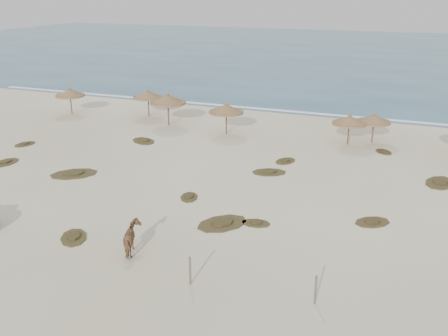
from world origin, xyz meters
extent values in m
plane|color=beige|center=(0.00, 0.00, 0.00)|extent=(160.00, 160.00, 0.00)
cube|color=navy|center=(0.00, 75.00, 0.00)|extent=(200.00, 100.00, 0.01)
cube|color=white|center=(0.00, 26.00, 0.00)|extent=(70.00, 0.60, 0.01)
cylinder|color=#4E3728|center=(-19.34, 17.48, 0.97)|extent=(0.11, 0.11, 1.93)
cylinder|color=olive|center=(-19.34, 17.48, 1.77)|extent=(3.21, 3.21, 0.17)
cone|color=olive|center=(-19.34, 17.48, 2.07)|extent=(3.11, 3.11, 0.69)
cone|color=olive|center=(-19.34, 17.48, 2.48)|extent=(0.33, 0.33, 0.20)
cylinder|color=#4E3728|center=(-12.01, 19.37, 0.97)|extent=(0.11, 0.11, 1.94)
cylinder|color=olive|center=(-12.01, 19.37, 1.78)|extent=(3.17, 3.17, 0.17)
cone|color=olive|center=(-12.01, 19.37, 2.08)|extent=(3.06, 3.06, 0.69)
cone|color=olive|center=(-12.01, 19.37, 2.50)|extent=(0.33, 0.33, 0.20)
cylinder|color=#4E3728|center=(-8.74, 17.06, 1.10)|extent=(0.13, 0.13, 2.20)
cylinder|color=olive|center=(-8.74, 17.06, 2.01)|extent=(3.97, 3.97, 0.19)
cone|color=olive|center=(-8.74, 17.06, 2.36)|extent=(3.84, 3.84, 0.79)
cone|color=olive|center=(-8.74, 17.06, 2.83)|extent=(0.38, 0.38, 0.23)
cylinder|color=#4E3728|center=(-3.08, 16.42, 1.00)|extent=(0.11, 0.11, 2.00)
cylinder|color=olive|center=(-3.08, 16.42, 1.83)|extent=(3.40, 3.40, 0.17)
cone|color=olive|center=(-3.08, 16.42, 2.15)|extent=(3.29, 3.29, 0.72)
cone|color=olive|center=(-3.08, 16.42, 2.58)|extent=(0.34, 0.34, 0.21)
cylinder|color=#4E3728|center=(6.73, 16.99, 0.92)|extent=(0.10, 0.10, 1.83)
cylinder|color=olive|center=(6.73, 16.99, 1.67)|extent=(2.83, 2.83, 0.16)
cone|color=olive|center=(6.73, 16.99, 1.96)|extent=(2.73, 2.73, 0.65)
cone|color=olive|center=(6.73, 16.99, 2.36)|extent=(0.31, 0.31, 0.19)
cylinder|color=#4E3728|center=(8.42, 18.24, 0.90)|extent=(0.10, 0.10, 1.81)
cylinder|color=olive|center=(8.42, 18.24, 1.65)|extent=(3.29, 3.29, 0.15)
cone|color=olive|center=(8.42, 18.24, 1.94)|extent=(3.18, 3.18, 0.65)
cone|color=olive|center=(8.42, 18.24, 2.32)|extent=(0.31, 0.31, 0.19)
imported|color=#966444|center=(0.00, -3.49, 0.71)|extent=(1.43, 1.86, 1.43)
cylinder|color=#645A4B|center=(3.53, -4.88, 0.63)|extent=(0.11, 0.11, 1.26)
cylinder|color=#645A4B|center=(8.54, -4.36, 0.62)|extent=(0.11, 0.11, 1.23)
camera|label=1|loc=(11.17, -20.74, 11.47)|focal=40.00mm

